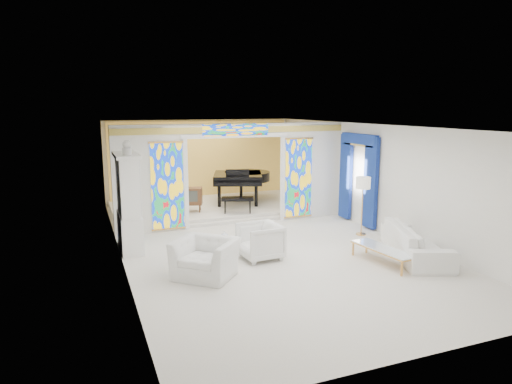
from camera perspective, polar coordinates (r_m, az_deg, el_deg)
name	(u,v)px	position (r m, az deg, el deg)	size (l,w,h in m)	color
floor	(260,242)	(11.98, 0.53, -6.25)	(12.00, 12.00, 0.00)	silver
ceiling	(260,126)	(11.47, 0.56, 8.24)	(7.00, 12.00, 0.02)	silver
wall_back	(201,160)	(17.29, -6.90, 4.00)	(7.00, 0.02, 3.00)	silver
wall_front	(426,256)	(6.61, 20.48, -7.53)	(7.00, 0.02, 3.00)	silver
wall_left	(118,195)	(10.85, -16.88, -0.35)	(0.02, 12.00, 3.00)	silver
wall_right	(375,178)	(13.32, 14.66, 1.74)	(0.02, 12.00, 3.00)	silver
partition_wall	(235,169)	(13.46, -2.62, 2.83)	(7.00, 0.22, 3.00)	silver
stained_glass_left	(167,186)	(12.91, -11.02, 0.72)	(0.90, 0.04, 2.40)	gold
stained_glass_right	(298,178)	(14.19, 5.32, 1.76)	(0.90, 0.04, 2.40)	gold
stained_glass_transom	(236,130)	(13.25, -2.52, 7.78)	(2.00, 0.04, 0.34)	gold
alcove_platform	(216,207)	(15.71, -5.04, -1.85)	(6.80, 3.80, 0.18)	silver
gold_curtain_back	(202,160)	(17.18, -6.80, 3.95)	(6.70, 0.10, 2.90)	#EFBC53
chandelier	(221,135)	(15.33, -4.36, 7.14)	(0.48, 0.48, 0.30)	gold
blue_drapes	(358,172)	(13.82, 12.65, 2.47)	(0.14, 1.85, 2.65)	navy
china_cabinet	(129,203)	(11.52, -15.63, -1.34)	(0.56, 1.46, 2.72)	white
armchair_left	(205,258)	(9.58, -6.34, -8.24)	(1.21, 1.06, 0.79)	white
armchair_right	(260,241)	(10.59, 0.51, -6.19)	(0.89, 0.91, 0.83)	white
sofa	(416,242)	(11.36, 19.37, -5.89)	(2.53, 0.99, 0.74)	white
side_table	(224,247)	(10.37, -3.96, -6.87)	(0.46, 0.46, 0.56)	white
vase	(224,235)	(10.29, -3.98, -5.36)	(0.17, 0.17, 0.18)	silver
coffee_table	(383,249)	(10.67, 15.62, -6.91)	(0.71, 1.69, 0.37)	white
floor_lamp	(363,186)	(12.66, 13.24, 0.78)	(0.45, 0.45, 1.61)	gold
grand_piano	(242,178)	(16.00, -1.75, 1.78)	(2.58, 3.22, 1.24)	black
tv_console	(191,196)	(14.62, -8.07, -0.51)	(0.77, 0.64, 0.77)	brown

